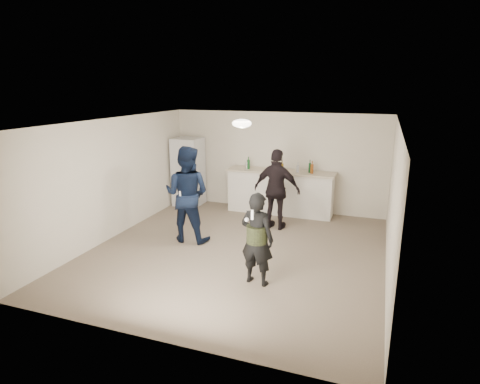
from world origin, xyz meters
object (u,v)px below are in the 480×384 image
(shaker, at_px, (247,166))
(man, at_px, (187,194))
(counter, at_px, (280,193))
(spectator, at_px, (277,190))
(fridge, at_px, (189,172))
(woman, at_px, (257,239))

(shaker, xyz_separation_m, man, (-0.49, -2.37, -0.19))
(counter, bearing_deg, shaker, -175.91)
(man, xyz_separation_m, spectator, (1.55, 1.30, -0.09))
(counter, height_order, man, man)
(fridge, xyz_separation_m, woman, (3.07, -3.69, -0.13))
(shaker, bearing_deg, fridge, -179.71)
(man, distance_m, spectator, 2.03)
(counter, bearing_deg, woman, -81.53)
(shaker, distance_m, man, 2.43)
(spectator, bearing_deg, fridge, -16.21)
(counter, distance_m, fridge, 2.54)
(fridge, bearing_deg, man, -63.88)
(fridge, bearing_deg, counter, 1.60)
(shaker, relative_size, man, 0.09)
(shaker, bearing_deg, man, -101.73)
(counter, height_order, woman, woman)
(woman, bearing_deg, shaker, -60.04)
(man, bearing_deg, woman, 142.43)
(counter, height_order, spectator, spectator)
(man, bearing_deg, shaker, -104.43)
(shaker, height_order, spectator, spectator)
(shaker, distance_m, spectator, 1.53)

